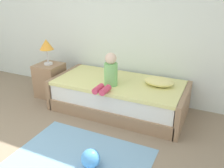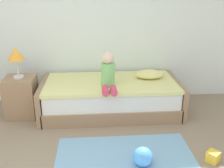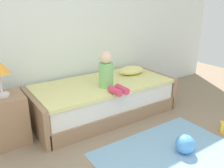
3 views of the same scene
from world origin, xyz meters
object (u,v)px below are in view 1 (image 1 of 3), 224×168
bed (119,96)px  toy_ball (91,158)px  table_lamp (46,46)px  child_figure (109,73)px  pillow (159,82)px  nightstand (50,80)px

bed → toy_ball: 1.38m
table_lamp → child_figure: (1.30, -0.21, -0.23)m
child_figure → pillow: 0.76m
child_figure → toy_ball: child_figure is taller
nightstand → pillow: (1.96, 0.12, 0.26)m
nightstand → table_lamp: bearing=0.0°
table_lamp → toy_ball: (1.60, -1.34, -0.83)m
child_figure → table_lamp: bearing=170.8°
table_lamp → bed: bearing=0.8°
nightstand → toy_ball: size_ratio=2.74×
nightstand → pillow: 1.99m
bed → child_figure: size_ratio=4.14×
nightstand → pillow: size_ratio=1.36×
bed → table_lamp: size_ratio=4.69×
table_lamp → pillow: size_ratio=1.02×
table_lamp → child_figure: 1.34m
nightstand → toy_ball: (1.60, -1.34, -0.19)m
bed → nightstand: (-1.35, -0.02, 0.05)m
bed → pillow: (0.61, 0.10, 0.32)m
bed → nightstand: 1.35m
toy_ball → bed: bearing=100.5°
child_figure → toy_ball: (0.30, -1.13, -0.60)m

